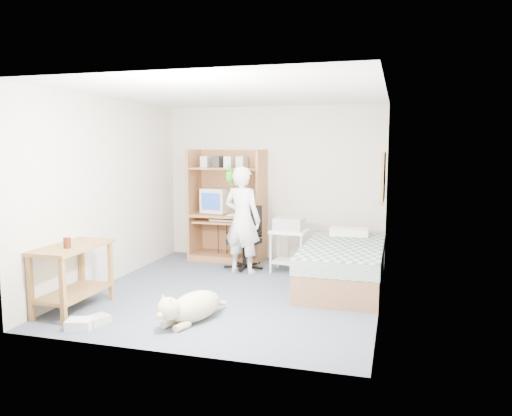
# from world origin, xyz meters

# --- Properties ---
(floor) EXTENTS (4.00, 4.00, 0.00)m
(floor) POSITION_xyz_m (0.00, 0.00, 0.00)
(floor) COLOR #464E5F
(floor) RESTS_ON ground
(wall_back) EXTENTS (3.60, 0.02, 2.50)m
(wall_back) POSITION_xyz_m (0.00, 2.00, 1.25)
(wall_back) COLOR beige
(wall_back) RESTS_ON floor
(wall_right) EXTENTS (0.02, 4.00, 2.50)m
(wall_right) POSITION_xyz_m (1.80, 0.00, 1.25)
(wall_right) COLOR beige
(wall_right) RESTS_ON floor
(wall_left) EXTENTS (0.02, 4.00, 2.50)m
(wall_left) POSITION_xyz_m (-1.80, 0.00, 1.25)
(wall_left) COLOR beige
(wall_left) RESTS_ON floor
(ceiling) EXTENTS (3.60, 4.00, 0.02)m
(ceiling) POSITION_xyz_m (0.00, 0.00, 2.50)
(ceiling) COLOR white
(ceiling) RESTS_ON wall_back
(computer_hutch) EXTENTS (1.20, 0.63, 1.80)m
(computer_hutch) POSITION_xyz_m (-0.70, 1.74, 0.82)
(computer_hutch) COLOR brown
(computer_hutch) RESTS_ON floor
(bed) EXTENTS (1.02, 2.02, 0.66)m
(bed) POSITION_xyz_m (1.30, 0.62, 0.29)
(bed) COLOR brown
(bed) RESTS_ON floor
(side_desk) EXTENTS (0.50, 1.00, 0.75)m
(side_desk) POSITION_xyz_m (-1.55, -1.20, 0.49)
(side_desk) COLOR brown
(side_desk) RESTS_ON floor
(corkboard) EXTENTS (0.04, 0.94, 0.66)m
(corkboard) POSITION_xyz_m (1.77, 0.90, 1.45)
(corkboard) COLOR #9F7647
(corkboard) RESTS_ON wall_right
(office_chair) EXTENTS (0.53, 0.53, 0.95)m
(office_chair) POSITION_xyz_m (-0.25, 1.24, 0.34)
(office_chair) COLOR black
(office_chair) RESTS_ON floor
(person) EXTENTS (0.64, 0.49, 1.57)m
(person) POSITION_xyz_m (-0.21, 0.94, 0.79)
(person) COLOR white
(person) RESTS_ON floor
(parrot) EXTENTS (0.12, 0.20, 0.32)m
(parrot) POSITION_xyz_m (-0.41, 0.95, 1.44)
(parrot) COLOR #198513
(parrot) RESTS_ON person
(dog) EXTENTS (0.55, 0.99, 0.39)m
(dog) POSITION_xyz_m (-0.10, -1.20, 0.17)
(dog) COLOR tan
(dog) RESTS_ON floor
(printer_cart) EXTENTS (0.56, 0.47, 0.63)m
(printer_cart) POSITION_xyz_m (0.44, 1.18, 0.42)
(printer_cart) COLOR white
(printer_cart) RESTS_ON floor
(printer) EXTENTS (0.45, 0.36, 0.18)m
(printer) POSITION_xyz_m (0.44, 1.18, 0.72)
(printer) COLOR #A6A6A2
(printer) RESTS_ON printer_cart
(crt_monitor) EXTENTS (0.49, 0.50, 0.40)m
(crt_monitor) POSITION_xyz_m (-0.89, 1.75, 0.97)
(crt_monitor) COLOR beige
(crt_monitor) RESTS_ON computer_hutch
(keyboard) EXTENTS (0.45, 0.17, 0.03)m
(keyboard) POSITION_xyz_m (-0.72, 1.58, 0.67)
(keyboard) COLOR beige
(keyboard) RESTS_ON computer_hutch
(pencil_cup) EXTENTS (0.08, 0.08, 0.12)m
(pencil_cup) POSITION_xyz_m (-0.32, 1.65, 0.82)
(pencil_cup) COLOR gold
(pencil_cup) RESTS_ON computer_hutch
(drink_glass) EXTENTS (0.08, 0.08, 0.12)m
(drink_glass) POSITION_xyz_m (-1.50, -1.34, 0.81)
(drink_glass) COLOR #431B0A
(drink_glass) RESTS_ON side_desk
(floor_box_a) EXTENTS (0.30, 0.26, 0.10)m
(floor_box_a) POSITION_xyz_m (-1.13, -1.70, 0.05)
(floor_box_a) COLOR silver
(floor_box_a) RESTS_ON floor
(floor_box_b) EXTENTS (0.25, 0.27, 0.08)m
(floor_box_b) POSITION_xyz_m (-1.04, -1.51, 0.04)
(floor_box_b) COLOR #B7B7B2
(floor_box_b) RESTS_ON floor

